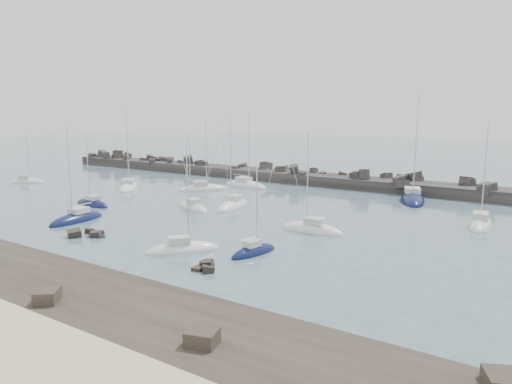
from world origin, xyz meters
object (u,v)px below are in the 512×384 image
(sailboat_4, at_px, (246,186))
(sailboat_13, at_px, (77,220))
(sailboat_1, at_px, (128,188))
(sailboat_7, at_px, (183,250))
(sailboat_2, at_px, (92,204))
(sailboat_0, at_px, (27,182))
(sailboat_6, at_px, (233,206))
(sailboat_8, at_px, (412,200))
(sailboat_10, at_px, (480,225))
(sailboat_14, at_px, (253,253))
(sailboat_3, at_px, (203,189))
(sailboat_9, at_px, (312,230))
(sailboat_5, at_px, (193,208))

(sailboat_4, distance_m, sailboat_13, 33.60)
(sailboat_1, height_order, sailboat_7, sailboat_1)
(sailboat_7, bearing_deg, sailboat_2, 159.26)
(sailboat_13, bearing_deg, sailboat_1, 124.35)
(sailboat_2, height_order, sailboat_4, sailboat_4)
(sailboat_2, bearing_deg, sailboat_0, 165.63)
(sailboat_1, xyz_separation_m, sailboat_6, (24.59, -2.96, 0.00))
(sailboat_0, bearing_deg, sailboat_2, -14.37)
(sailboat_13, bearing_deg, sailboat_8, 50.68)
(sailboat_0, height_order, sailboat_13, sailboat_13)
(sailboat_2, xyz_separation_m, sailboat_10, (47.84, 17.42, 0.01))
(sailboat_1, distance_m, sailboat_13, 25.00)
(sailboat_6, xyz_separation_m, sailboat_8, (19.19, 18.54, 0.01))
(sailboat_6, bearing_deg, sailboat_14, -48.31)
(sailboat_4, xyz_separation_m, sailboat_10, (39.75, -8.64, 0.01))
(sailboat_1, distance_m, sailboat_3, 13.05)
(sailboat_0, distance_m, sailboat_14, 61.92)
(sailboat_8, bearing_deg, sailboat_13, -129.32)
(sailboat_7, relative_size, sailboat_14, 1.25)
(sailboat_4, xyz_separation_m, sailboat_8, (28.37, 2.66, 0.01))
(sailboat_9, bearing_deg, sailboat_0, 176.98)
(sailboat_6, relative_size, sailboat_13, 1.06)
(sailboat_1, distance_m, sailboat_2, 15.04)
(sailboat_4, bearing_deg, sailboat_13, -92.22)
(sailboat_1, xyz_separation_m, sailboat_2, (7.32, -13.13, -0.00))
(sailboat_14, bearing_deg, sailboat_6, 131.69)
(sailboat_4, xyz_separation_m, sailboat_13, (-1.30, -33.58, 0.00))
(sailboat_14, bearing_deg, sailboat_10, 57.49)
(sailboat_0, bearing_deg, sailboat_7, -17.52)
(sailboat_3, height_order, sailboat_10, sailboat_10)
(sailboat_4, bearing_deg, sailboat_10, -12.27)
(sailboat_2, bearing_deg, sailboat_3, 76.97)
(sailboat_2, height_order, sailboat_10, sailboat_10)
(sailboat_8, relative_size, sailboat_10, 1.29)
(sailboat_9, relative_size, sailboat_13, 0.96)
(sailboat_9, bearing_deg, sailboat_5, 174.14)
(sailboat_3, height_order, sailboat_9, sailboat_3)
(sailboat_7, bearing_deg, sailboat_13, 172.82)
(sailboat_9, bearing_deg, sailboat_7, -115.11)
(sailboat_3, xyz_separation_m, sailboat_8, (32.08, 9.80, 0.02))
(sailboat_7, xyz_separation_m, sailboat_8, (10.11, 38.69, 0.02))
(sailboat_4, xyz_separation_m, sailboat_14, (24.31, -32.88, -0.00))
(sailboat_1, height_order, sailboat_14, sailboat_1)
(sailboat_6, bearing_deg, sailboat_8, 44.02)
(sailboat_14, bearing_deg, sailboat_9, 87.47)
(sailboat_8, xyz_separation_m, sailboat_14, (-4.06, -35.53, -0.02))
(sailboat_10, bearing_deg, sailboat_0, -172.28)
(sailboat_3, xyz_separation_m, sailboat_6, (12.88, -8.74, 0.01))
(sailboat_8, distance_m, sailboat_14, 35.76)
(sailboat_8, distance_m, sailboat_9, 25.03)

